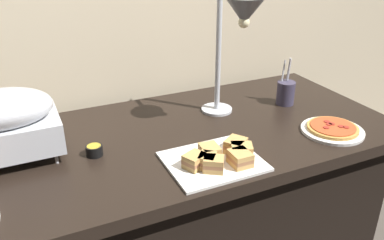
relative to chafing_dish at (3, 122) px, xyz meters
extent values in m
cube|color=#C6B593|center=(0.59, 0.42, 0.29)|extent=(4.40, 0.04, 2.40)
cube|color=black|center=(0.59, -0.08, -0.17)|extent=(1.90, 0.84, 0.05)
cube|color=black|center=(0.59, -0.08, -0.55)|extent=(1.75, 0.74, 0.71)
cylinder|color=#B7BABF|center=(0.15, -0.10, -0.13)|extent=(0.01, 0.01, 0.04)
cylinder|color=#B7BABF|center=(0.15, 0.10, -0.13)|extent=(0.01, 0.01, 0.04)
cube|color=#B7BABF|center=(0.00, 0.00, -0.05)|extent=(0.36, 0.25, 0.11)
ellipsoid|color=#B7BABF|center=(0.00, 0.00, 0.05)|extent=(0.35, 0.24, 0.13)
cylinder|color=#B7BABF|center=(0.88, 0.06, -0.14)|extent=(0.14, 0.14, 0.01)
cylinder|color=#B7BABF|center=(0.88, 0.06, 0.12)|extent=(0.02, 0.02, 0.52)
cone|color=#595B60|center=(0.88, -0.13, 0.33)|extent=(0.15, 0.15, 0.10)
sphere|color=#F9EAB2|center=(0.88, -0.13, 0.29)|extent=(0.04, 0.04, 0.04)
cylinder|color=white|center=(1.21, -0.33, -0.14)|extent=(0.25, 0.25, 0.01)
cylinder|color=#C68E42|center=(1.21, -0.33, -0.13)|extent=(0.21, 0.21, 0.01)
cylinder|color=#B74723|center=(1.21, -0.33, -0.12)|extent=(0.18, 0.18, 0.00)
cylinder|color=maroon|center=(1.21, -0.31, -0.12)|extent=(0.02, 0.02, 0.00)
cylinder|color=maroon|center=(1.23, -0.35, -0.12)|extent=(0.02, 0.02, 0.00)
cylinder|color=maroon|center=(1.24, -0.36, -0.12)|extent=(0.02, 0.02, 0.00)
cylinder|color=maroon|center=(1.20, -0.31, -0.12)|extent=(0.02, 0.02, 0.00)
cylinder|color=maroon|center=(1.17, -0.33, -0.12)|extent=(0.02, 0.02, 0.00)
cylinder|color=maroon|center=(1.21, -0.29, -0.12)|extent=(0.02, 0.02, 0.00)
cube|color=white|center=(0.65, -0.33, -0.14)|extent=(0.33, 0.28, 0.01)
cube|color=tan|center=(0.62, -0.39, -0.13)|extent=(0.09, 0.09, 0.02)
cube|color=#9E6642|center=(0.62, -0.39, -0.11)|extent=(0.09, 0.09, 0.01)
cube|color=tan|center=(0.62, -0.39, -0.10)|extent=(0.09, 0.09, 0.02)
cube|color=tan|center=(0.61, -0.37, -0.13)|extent=(0.08, 0.09, 0.02)
cube|color=#9E6642|center=(0.61, -0.37, -0.11)|extent=(0.08, 0.09, 0.01)
cube|color=tan|center=(0.61, -0.37, -0.10)|extent=(0.08, 0.09, 0.02)
cube|color=tan|center=(0.75, -0.36, -0.13)|extent=(0.10, 0.09, 0.02)
cube|color=#9E6642|center=(0.75, -0.36, -0.11)|extent=(0.10, 0.09, 0.01)
cube|color=tan|center=(0.75, -0.36, -0.10)|extent=(0.10, 0.09, 0.02)
cube|color=tan|center=(0.65, -0.32, -0.13)|extent=(0.07, 0.08, 0.02)
cube|color=#9E6642|center=(0.65, -0.32, -0.11)|extent=(0.07, 0.08, 0.01)
cube|color=tan|center=(0.65, -0.32, -0.10)|extent=(0.07, 0.08, 0.02)
cube|color=tan|center=(0.57, -0.35, -0.13)|extent=(0.09, 0.08, 0.02)
cube|color=#9E6642|center=(0.57, -0.35, -0.11)|extent=(0.09, 0.08, 0.01)
cube|color=tan|center=(0.57, -0.35, -0.10)|extent=(0.09, 0.08, 0.02)
cube|color=tan|center=(0.72, -0.40, -0.13)|extent=(0.07, 0.08, 0.02)
cube|color=#9E6642|center=(0.72, -0.40, -0.11)|extent=(0.07, 0.08, 0.01)
cube|color=tan|center=(0.72, -0.40, -0.10)|extent=(0.07, 0.08, 0.02)
cube|color=tan|center=(0.75, -0.31, -0.13)|extent=(0.10, 0.10, 0.02)
cube|color=#9E6642|center=(0.75, -0.31, -0.11)|extent=(0.10, 0.10, 0.01)
cube|color=tan|center=(0.75, -0.31, -0.10)|extent=(0.10, 0.10, 0.02)
cylinder|color=black|center=(0.28, -0.10, -0.13)|extent=(0.06, 0.06, 0.04)
cylinder|color=gold|center=(0.28, -0.10, -0.11)|extent=(0.05, 0.05, 0.01)
cylinder|color=#383347|center=(1.21, 0.00, -0.09)|extent=(0.08, 0.08, 0.11)
cylinder|color=#B7BABF|center=(1.23, 0.01, -0.02)|extent=(0.01, 0.03, 0.18)
cylinder|color=#B7BABF|center=(1.22, 0.01, -0.02)|extent=(0.02, 0.03, 0.19)
cylinder|color=#B7BABF|center=(1.20, 0.02, -0.03)|extent=(0.03, 0.02, 0.18)
camera|label=1|loc=(0.07, -1.41, 0.60)|focal=37.32mm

